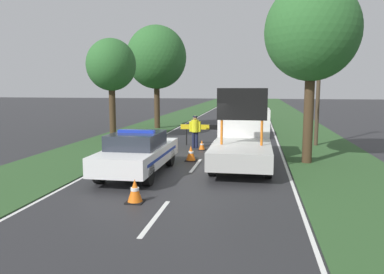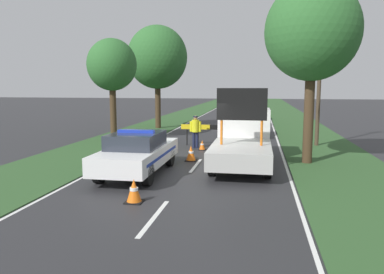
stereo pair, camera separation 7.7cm
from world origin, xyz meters
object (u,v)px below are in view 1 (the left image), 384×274
(traffic_cone_behind_barrier, at_px, (256,142))
(queued_car_suv_grey, at_px, (245,123))
(road_barrier, at_px, (209,128))
(police_officer, at_px, (195,129))
(traffic_cone_near_police, at_px, (135,191))
(police_car, at_px, (138,152))
(roadside_tree_near_right, at_px, (111,65))
(roadside_tree_near_left, at_px, (312,32))
(traffic_cone_centre_front, at_px, (239,145))
(pedestrian_civilian, at_px, (224,128))
(queued_car_sedan_black, at_px, (247,115))
(queued_car_sedan_silver, at_px, (252,112))
(traffic_cone_near_truck, at_px, (202,145))
(utility_pole, at_px, (319,76))
(work_truck, at_px, (243,138))
(roadside_tree_mid_left, at_px, (156,58))
(traffic_cone_lane_edge, at_px, (191,153))

(traffic_cone_behind_barrier, bearing_deg, queued_car_suv_grey, 98.49)
(road_barrier, distance_m, traffic_cone_behind_barrier, 2.51)
(police_officer, height_order, traffic_cone_near_police, police_officer)
(police_car, xyz_separation_m, roadside_tree_near_right, (-4.06, 7.87, 3.49))
(road_barrier, distance_m, traffic_cone_near_police, 10.04)
(roadside_tree_near_left, bearing_deg, traffic_cone_centre_front, 142.30)
(police_car, relative_size, road_barrier, 1.61)
(pedestrian_civilian, relative_size, queued_car_sedan_black, 0.43)
(queued_car_sedan_silver, xyz_separation_m, roadside_tree_near_left, (2.52, -19.37, 4.44))
(traffic_cone_near_truck, distance_m, queued_car_sedan_silver, 17.10)
(traffic_cone_centre_front, distance_m, traffic_cone_behind_barrier, 1.60)
(traffic_cone_near_truck, distance_m, utility_pole, 7.04)
(traffic_cone_centre_front, distance_m, queued_car_sedan_black, 12.08)
(police_car, bearing_deg, work_truck, 40.05)
(roadside_tree_mid_left, bearing_deg, traffic_cone_behind_barrier, -46.47)
(traffic_cone_near_truck, height_order, utility_pole, utility_pole)
(queued_car_sedan_silver, distance_m, roadside_tree_mid_left, 11.48)
(traffic_cone_centre_front, relative_size, queued_car_sedan_silver, 0.17)
(traffic_cone_near_police, bearing_deg, roadside_tree_near_left, 49.66)
(work_truck, xyz_separation_m, road_barrier, (-1.91, 4.14, -0.12))
(police_car, height_order, road_barrier, police_car)
(traffic_cone_near_police, distance_m, queued_car_sedan_silver, 25.68)
(traffic_cone_lane_edge, distance_m, utility_pole, 8.37)
(traffic_cone_behind_barrier, xyz_separation_m, queued_car_suv_grey, (-0.67, 4.50, 0.56))
(traffic_cone_centre_front, bearing_deg, police_car, -122.72)
(queued_car_suv_grey, xyz_separation_m, roadside_tree_near_right, (-7.51, -3.19, 3.44))
(traffic_cone_centre_front, relative_size, traffic_cone_behind_barrier, 1.25)
(work_truck, bearing_deg, traffic_cone_near_truck, -49.16)
(traffic_cone_centre_front, xyz_separation_m, queued_car_suv_grey, (0.12, 5.89, 0.49))
(queued_car_suv_grey, xyz_separation_m, utility_pole, (3.78, -3.37, 2.82))
(traffic_cone_centre_front, height_order, traffic_cone_near_truck, traffic_cone_centre_front)
(roadside_tree_near_right, bearing_deg, police_officer, -20.78)
(traffic_cone_near_police, xyz_separation_m, queued_car_sedan_silver, (2.71, 25.54, 0.43))
(work_truck, relative_size, traffic_cone_centre_front, 8.64)
(police_car, bearing_deg, queued_car_sedan_black, 82.62)
(pedestrian_civilian, distance_m, queued_car_sedan_silver, 16.22)
(work_truck, bearing_deg, traffic_cone_near_police, 68.92)
(police_officer, relative_size, traffic_cone_centre_front, 2.40)
(queued_car_sedan_silver, bearing_deg, roadside_tree_mid_left, 50.25)
(work_truck, relative_size, traffic_cone_near_truck, 11.99)
(pedestrian_civilian, bearing_deg, road_barrier, 140.52)
(road_barrier, xyz_separation_m, traffic_cone_lane_edge, (-0.25, -4.16, -0.59))
(traffic_cone_behind_barrier, distance_m, queued_car_sedan_black, 10.72)
(traffic_cone_centre_front, bearing_deg, roadside_tree_mid_left, 125.58)
(traffic_cone_centre_front, bearing_deg, traffic_cone_lane_edge, -126.47)
(queued_car_sedan_black, xyz_separation_m, roadside_tree_near_left, (2.79, -14.28, 4.39))
(queued_car_sedan_black, distance_m, roadside_tree_near_right, 12.46)
(traffic_cone_behind_barrier, bearing_deg, police_officer, -167.98)
(pedestrian_civilian, xyz_separation_m, roadside_tree_near_right, (-6.60, 1.71, 3.26))
(police_car, bearing_deg, traffic_cone_lane_edge, 64.96)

